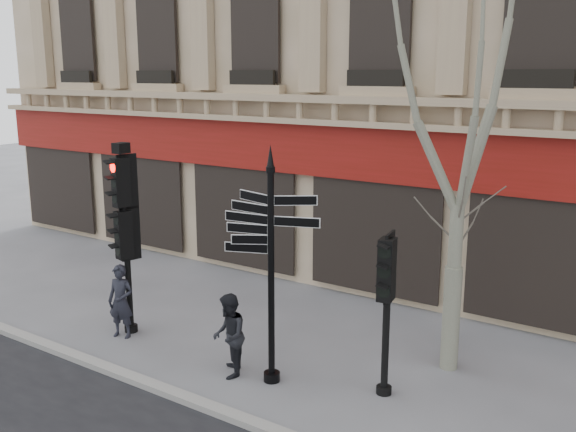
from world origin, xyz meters
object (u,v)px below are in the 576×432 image
(traffic_signal_main, at_px, (125,215))
(pedestrian_b, at_px, (229,336))
(plane_tree, at_px, (465,77))
(traffic_signal_secondary, at_px, (387,287))
(pedestrian_a, at_px, (121,301))
(fingerpost, at_px, (271,226))

(traffic_signal_main, bearing_deg, pedestrian_b, 6.08)
(plane_tree, bearing_deg, traffic_signal_main, -160.81)
(traffic_signal_secondary, height_order, pedestrian_b, traffic_signal_secondary)
(traffic_signal_secondary, height_order, pedestrian_a, traffic_signal_secondary)
(traffic_signal_main, bearing_deg, pedestrian_a, -66.14)
(pedestrian_b, bearing_deg, plane_tree, 91.79)
(plane_tree, bearing_deg, traffic_signal_secondary, -109.44)
(plane_tree, distance_m, pedestrian_a, 8.14)
(fingerpost, distance_m, traffic_signal_main, 3.85)
(fingerpost, xyz_separation_m, pedestrian_a, (-3.78, -0.15, -2.10))
(fingerpost, distance_m, plane_tree, 4.21)
(traffic_signal_main, height_order, plane_tree, plane_tree)
(pedestrian_a, distance_m, pedestrian_b, 3.00)
(pedestrian_a, relative_size, pedestrian_b, 1.01)
(traffic_signal_main, height_order, pedestrian_a, traffic_signal_main)
(plane_tree, relative_size, pedestrian_a, 4.90)
(traffic_signal_main, bearing_deg, plane_tree, 32.43)
(traffic_signal_main, distance_m, pedestrian_b, 3.57)
(fingerpost, height_order, plane_tree, plane_tree)
(fingerpost, distance_m, traffic_signal_secondary, 2.22)
(fingerpost, xyz_separation_m, pedestrian_b, (-0.78, -0.25, -2.11))
(traffic_signal_secondary, xyz_separation_m, pedestrian_a, (-5.67, -0.87, -1.17))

